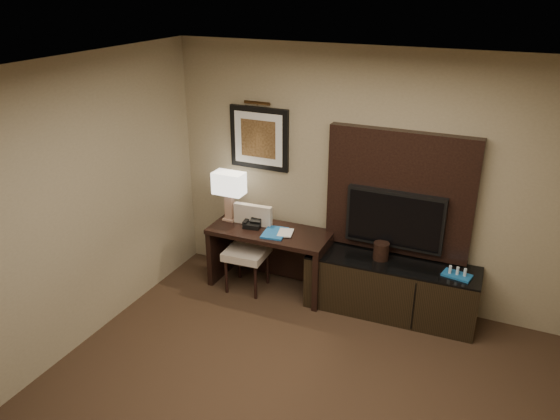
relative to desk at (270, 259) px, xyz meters
The scene contains 16 objects.
ceiling 3.34m from the desk, 64.55° to the right, with size 4.50×5.00×0.01m, color silver.
wall_back 1.47m from the desk, 18.89° to the left, with size 4.50×0.01×2.70m, color gray.
wall_left 2.67m from the desk, 119.71° to the right, with size 0.01×5.00×2.70m, color gray.
desk is the anchor object (origin of this frame).
credenza 1.37m from the desk, ahead, with size 1.75×0.49×0.60m, color black.
tv_wall_panel 1.63m from the desk, 12.36° to the left, with size 1.50×0.12×1.30m, color black.
tv 1.49m from the desk, ahead, with size 1.00×0.08×0.60m, color black.
artwork 1.36m from the desk, 130.18° to the left, with size 0.70×0.04×0.70m, color black.
picture_light 1.74m from the desk, 133.68° to the left, with size 0.04×0.04×0.30m, color #3E2814.
desk_chair 0.28m from the desk, 151.29° to the right, with size 0.44×0.51×0.93m, color beige, non-canonical shape.
table_lamp 0.85m from the desk, behind, with size 0.36×0.20×0.58m, color tan, non-canonical shape.
desk_phone 0.46m from the desk, behind, with size 0.19×0.17×0.09m, color black, non-canonical shape.
blue_folder 0.38m from the desk, 33.52° to the right, with size 0.24×0.32×0.02m, color #195CA7.
book 0.48m from the desk, 16.22° to the right, with size 0.16×0.02×0.22m, color gray.
ice_bucket 1.28m from the desk, ahead, with size 0.16×0.16×0.18m, color black.
minibar_tray 2.03m from the desk, ahead, with size 0.27×0.16×0.10m, color #175999, non-canonical shape.
Camera 1 is at (1.33, -2.76, 3.29)m, focal length 35.00 mm.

